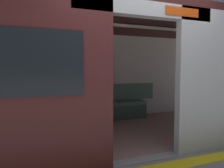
{
  "coord_description": "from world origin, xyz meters",
  "views": [
    {
      "loc": [
        1.48,
        2.57,
        1.3
      ],
      "look_at": [
        -0.0,
        -1.36,
        1.0
      ],
      "focal_mm": 33.56,
      "sensor_mm": 36.0,
      "label": 1
    }
  ],
  "objects": [
    {
      "name": "book",
      "position": [
        -0.42,
        -2.44,
        0.47
      ],
      "size": [
        0.19,
        0.25,
        0.03
      ],
      "primitive_type": "cube",
      "rotation": [
        0.0,
        0.0,
        -0.22
      ],
      "color": "gold",
      "rests_on": "bench_seat"
    },
    {
      "name": "ground_plane",
      "position": [
        0.0,
        0.0,
        0.0
      ],
      "size": [
        60.0,
        60.0,
        0.0
      ],
      "primitive_type": "plane",
      "color": "gray"
    },
    {
      "name": "train_car",
      "position": [
        0.07,
        -1.3,
        1.56
      ],
      "size": [
        6.4,
        2.93,
        2.33
      ],
      "color": "#ADAFB5",
      "rests_on": "ground_plane"
    },
    {
      "name": "person_seated",
      "position": [
        -0.01,
        -2.36,
        0.67
      ],
      "size": [
        0.55,
        0.7,
        1.18
      ],
      "color": "#4C8CC6",
      "rests_on": "ground_plane"
    },
    {
      "name": "grab_pole_door",
      "position": [
        0.46,
        -0.5,
        1.1
      ],
      "size": [
        0.04,
        0.04,
        2.19
      ],
      "primitive_type": "cylinder",
      "color": "silver",
      "rests_on": "ground_plane"
    },
    {
      "name": "handbag",
      "position": [
        0.45,
        -2.47,
        0.54
      ],
      "size": [
        0.26,
        0.15,
        0.17
      ],
      "color": "black",
      "rests_on": "bench_seat"
    },
    {
      "name": "bench_seat",
      "position": [
        0.0,
        -2.41,
        0.35
      ],
      "size": [
        2.65,
        0.44,
        0.45
      ],
      "color": "#4C7566",
      "rests_on": "ground_plane"
    }
  ]
}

